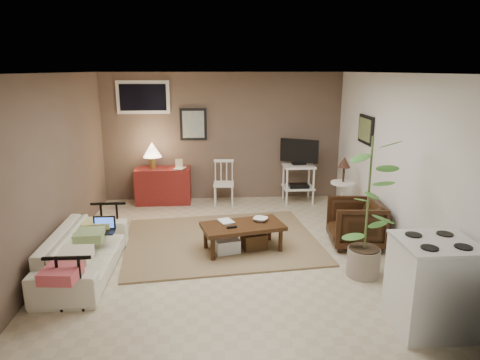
{
  "coord_description": "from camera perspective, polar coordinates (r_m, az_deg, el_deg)",
  "views": [
    {
      "loc": [
        -0.21,
        -5.54,
        2.44
      ],
      "look_at": [
        0.18,
        0.35,
        0.91
      ],
      "focal_mm": 32.0,
      "sensor_mm": 36.0,
      "label": 1
    }
  ],
  "objects": [
    {
      "name": "floor",
      "position": [
        6.06,
        -1.51,
        -9.24
      ],
      "size": [
        5.0,
        5.0,
        0.0
      ],
      "primitive_type": "plane",
      "color": "#C1B293",
      "rests_on": "ground"
    },
    {
      "name": "art_back",
      "position": [
        8.08,
        -6.24,
        7.39
      ],
      "size": [
        0.5,
        0.03,
        0.6
      ],
      "primitive_type": "cube",
      "color": "black"
    },
    {
      "name": "art_right",
      "position": [
        7.09,
        16.44,
        6.46
      ],
      "size": [
        0.03,
        0.6,
        0.45
      ],
      "primitive_type": "cube",
      "color": "black"
    },
    {
      "name": "window",
      "position": [
        8.13,
        -12.8,
        10.7
      ],
      "size": [
        0.96,
        0.03,
        0.6
      ],
      "primitive_type": "cube",
      "color": "white"
    },
    {
      "name": "rug",
      "position": [
        6.32,
        -2.43,
        -8.08
      ],
      "size": [
        2.96,
        2.47,
        0.03
      ],
      "primitive_type": "cube",
      "rotation": [
        0.0,
        0.0,
        0.11
      ],
      "color": "#948056",
      "rests_on": "floor"
    },
    {
      "name": "coffee_table",
      "position": [
        5.92,
        0.29,
        -7.4
      ],
      "size": [
        1.2,
        0.81,
        0.42
      ],
      "color": "#3C2110",
      "rests_on": "floor"
    },
    {
      "name": "sofa",
      "position": [
        5.62,
        -20.14,
        -8.14
      ],
      "size": [
        0.54,
        1.84,
        0.72
      ],
      "primitive_type": "imported",
      "rotation": [
        0.0,
        0.0,
        1.57
      ],
      "color": "white",
      "rests_on": "floor"
    },
    {
      "name": "sofa_pillows",
      "position": [
        5.39,
        -20.37,
        -8.2
      ],
      "size": [
        0.35,
        1.75,
        0.12
      ],
      "primitive_type": null,
      "color": "beige",
      "rests_on": "sofa"
    },
    {
      "name": "sofa_end_rails",
      "position": [
        5.61,
        -19.04,
        -8.64
      ],
      "size": [
        0.5,
        1.84,
        0.62
      ],
      "primitive_type": null,
      "color": "black",
      "rests_on": "floor"
    },
    {
      "name": "laptop",
      "position": [
        5.82,
        -17.7,
        -6.03
      ],
      "size": [
        0.28,
        0.21,
        0.19
      ],
      "color": "black",
      "rests_on": "sofa"
    },
    {
      "name": "red_console",
      "position": [
        8.1,
        -10.31,
        -0.29
      ],
      "size": [
        1.01,
        0.45,
        1.16
      ],
      "color": "maroon",
      "rests_on": "floor"
    },
    {
      "name": "spindle_chair",
      "position": [
        7.92,
        -2.19,
        -0.53
      ],
      "size": [
        0.39,
        0.39,
        0.82
      ],
      "color": "white",
      "rests_on": "floor"
    },
    {
      "name": "tv_stand",
      "position": [
        8.04,
        7.83,
        1.42
      ],
      "size": [
        0.66,
        0.46,
        1.2
      ],
      "color": "white",
      "rests_on": "floor"
    },
    {
      "name": "side_table",
      "position": [
        7.22,
        13.59,
        -0.13
      ],
      "size": [
        0.4,
        0.4,
        1.08
      ],
      "color": "white",
      "rests_on": "floor"
    },
    {
      "name": "armchair",
      "position": [
        6.29,
        15.16,
        -5.3
      ],
      "size": [
        0.72,
        0.76,
        0.73
      ],
      "primitive_type": "imported",
      "rotation": [
        0.0,
        0.0,
        -1.66
      ],
      "color": "black",
      "rests_on": "floor"
    },
    {
      "name": "potted_plant",
      "position": [
        5.22,
        16.68,
        -2.97
      ],
      "size": [
        0.44,
        0.44,
        1.74
      ],
      "color": "gray",
      "rests_on": "floor"
    },
    {
      "name": "stove",
      "position": [
        4.56,
        24.24,
        -12.67
      ],
      "size": [
        0.7,
        0.65,
        0.91
      ],
      "color": "silver",
      "rests_on": "floor"
    },
    {
      "name": "bowl",
      "position": [
        5.96,
        2.75,
        -4.58
      ],
      "size": [
        0.2,
        0.12,
        0.2
      ],
      "primitive_type": "imported",
      "rotation": [
        0.0,
        0.0,
        -0.4
      ],
      "color": "#3C2110",
      "rests_on": "coffee_table"
    },
    {
      "name": "book_table",
      "position": [
        5.88,
        -2.69,
        -4.62
      ],
      "size": [
        0.17,
        0.08,
        0.24
      ],
      "primitive_type": "imported",
      "rotation": [
        0.0,
        0.0,
        0.38
      ],
      "color": "#3C2110",
      "rests_on": "coffee_table"
    },
    {
      "name": "book_console",
      "position": [
        7.93,
        -8.66,
        2.33
      ],
      "size": [
        0.17,
        0.08,
        0.24
      ],
      "primitive_type": "imported",
      "rotation": [
        0.0,
        0.0,
        -0.34
      ],
      "color": "#3C2110",
      "rests_on": "red_console"
    }
  ]
}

